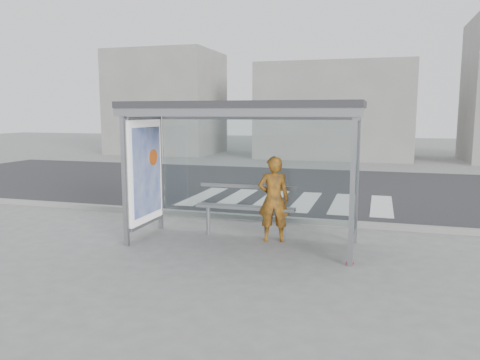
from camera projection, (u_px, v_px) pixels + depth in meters
name	position (u px, v px, depth m)	size (l,w,h in m)	color
ground	(242.00, 244.00, 8.69)	(80.00, 80.00, 0.00)	slate
road	(302.00, 187.00, 15.33)	(30.00, 10.00, 0.01)	#242427
curb	(266.00, 218.00, 10.53)	(30.00, 0.18, 0.12)	gray
crosswalk	(288.00, 201.00, 12.96)	(5.55, 3.00, 0.00)	silver
bus_shelter	(224.00, 137.00, 8.57)	(4.25, 1.65, 2.62)	gray
building_left	(167.00, 103.00, 28.16)	(6.00, 5.00, 6.00)	slate
building_center	(335.00, 111.00, 25.41)	(8.00, 5.00, 5.00)	slate
person	(274.00, 199.00, 8.80)	(0.59, 0.39, 1.62)	#DA5614
bench	(245.00, 207.00, 9.10)	(1.96, 0.33, 1.02)	slate
soda_can	(350.00, 263.00, 7.51)	(0.06, 0.06, 0.12)	#C83A6C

